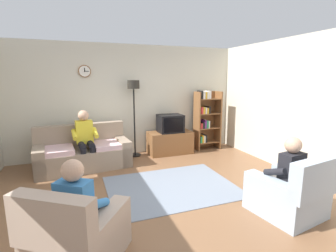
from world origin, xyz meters
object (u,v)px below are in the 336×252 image
at_px(armchair_near_bookshelf, 289,195).
at_px(person_in_right_armchair, 285,172).
at_px(floor_lamp, 134,97).
at_px(tv_stand, 170,142).
at_px(person_on_couch, 85,137).
at_px(person_in_left_armchair, 80,204).
at_px(bookshelf, 205,118).
at_px(armchair_near_window, 77,237).
at_px(tv, 170,123).
at_px(couch, 83,153).

xyz_separation_m(armchair_near_bookshelf, person_in_right_armchair, (-0.01, 0.09, 0.32)).
bearing_deg(floor_lamp, tv_stand, -6.38).
relative_size(person_on_couch, person_in_left_armchair, 1.11).
relative_size(bookshelf, armchair_near_window, 1.34).
xyz_separation_m(floor_lamp, person_in_left_armchair, (-1.33, -3.30, -0.85)).
distance_m(floor_lamp, armchair_near_window, 3.83).
bearing_deg(tv, tv_stand, 90.00).
distance_m(tv, person_on_couch, 2.09).
height_order(person_in_left_armchair, person_in_right_armchair, same).
height_order(bookshelf, armchair_near_bookshelf, bookshelf).
bearing_deg(person_in_right_armchair, armchair_near_bookshelf, -81.22).
relative_size(tv, armchair_near_window, 0.51).
bearing_deg(tv_stand, person_in_right_armchair, -81.22).
xyz_separation_m(couch, person_in_left_armchair, (-0.11, -2.88, 0.29)).
relative_size(person_on_couch, person_in_right_armchair, 1.11).
bearing_deg(tv_stand, person_on_couch, -168.30).
bearing_deg(tv, armchair_near_window, -124.96).
bearing_deg(couch, armchair_near_bookshelf, -48.86).
xyz_separation_m(couch, person_in_right_armchair, (2.61, -2.91, 0.29)).
xyz_separation_m(bookshelf, person_in_right_armchair, (-0.55, -3.30, -0.23)).
height_order(floor_lamp, armchair_near_window, floor_lamp).
xyz_separation_m(tv, floor_lamp, (-0.89, 0.12, 0.67)).
height_order(floor_lamp, person_in_left_armchair, floor_lamp).
relative_size(floor_lamp, armchair_near_bookshelf, 1.87).
xyz_separation_m(floor_lamp, person_in_right_armchair, (1.38, -3.33, -0.85)).
bearing_deg(bookshelf, person_in_left_armchair, -134.99).
bearing_deg(couch, bookshelf, 6.94).
bearing_deg(floor_lamp, person_in_left_armchair, -112.02).
relative_size(tv, person_in_right_armchair, 0.54).
bearing_deg(armchair_near_bookshelf, person_in_left_armchair, 177.59).
height_order(tv_stand, bookshelf, bookshelf).
height_order(tv, person_in_left_armchair, person_in_left_armchair).
relative_size(armchair_near_bookshelf, person_in_left_armchair, 0.89).
xyz_separation_m(tv_stand, armchair_near_bookshelf, (0.51, -3.32, 0.01)).
distance_m(tv_stand, armchair_near_bookshelf, 3.35).
bearing_deg(armchair_near_window, floor_lamp, 67.67).
relative_size(couch, tv, 3.29).
relative_size(couch, floor_lamp, 1.07).
height_order(couch, armchair_near_window, same).
xyz_separation_m(couch, tv, (2.11, 0.29, 0.47)).
height_order(couch, tv_stand, couch).
relative_size(tv, person_in_left_armchair, 0.54).
distance_m(couch, person_in_right_armchair, 3.92).
bearing_deg(person_in_left_armchair, couch, 87.79).
distance_m(armchair_near_bookshelf, person_on_couch, 3.89).
relative_size(couch, bookshelf, 1.25).
bearing_deg(person_in_right_armchair, floor_lamp, 112.60).
xyz_separation_m(tv_stand, person_in_left_armchair, (-2.22, -3.20, 0.32)).
xyz_separation_m(tv, person_on_couch, (-2.05, -0.40, -0.08)).
bearing_deg(couch, armchair_near_window, -93.14).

